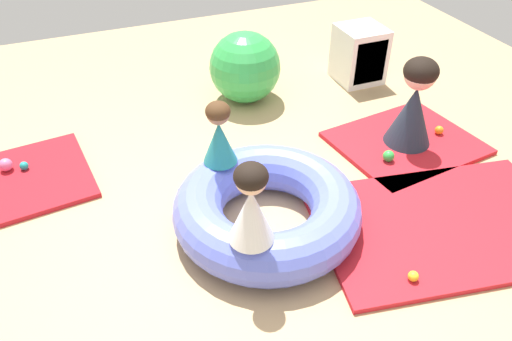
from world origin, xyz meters
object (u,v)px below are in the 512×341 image
(child_in_white, at_px, (251,204))
(storage_cube, at_px, (360,55))
(exercise_ball_large, at_px, (245,67))
(play_ball_yellow, at_px, (413,276))
(adult_seated, at_px, (414,103))
(play_ball_green, at_px, (389,156))
(child_in_teal, at_px, (219,134))
(play_ball_orange, at_px, (439,130))
(inflatable_cushion, at_px, (267,209))
(play_ball_pink, at_px, (6,165))
(play_ball_teal, at_px, (24,166))

(child_in_white, bearing_deg, storage_cube, 81.45)
(exercise_ball_large, bearing_deg, play_ball_yellow, -87.33)
(child_in_white, relative_size, exercise_ball_large, 0.79)
(adult_seated, xyz_separation_m, play_ball_yellow, (-0.87, -1.29, -0.34))
(child_in_white, distance_m, play_ball_green, 1.68)
(child_in_teal, relative_size, play_ball_orange, 6.32)
(play_ball_yellow, xyz_separation_m, play_ball_orange, (1.19, 1.28, 0.00))
(inflatable_cushion, distance_m, play_ball_pink, 2.13)
(adult_seated, distance_m, play_ball_yellow, 1.59)
(child_in_white, bearing_deg, child_in_teal, 120.07)
(inflatable_cushion, distance_m, play_ball_teal, 2.00)
(child_in_white, bearing_deg, exercise_ball_large, 105.65)
(inflatable_cushion, xyz_separation_m, play_ball_teal, (-1.53, 1.28, -0.10))
(play_ball_teal, bearing_deg, exercise_ball_large, 12.97)
(adult_seated, distance_m, play_ball_teal, 3.15)
(adult_seated, relative_size, exercise_ball_large, 1.13)
(storage_cube, bearing_deg, exercise_ball_large, 176.85)
(child_in_teal, distance_m, play_ball_pink, 1.80)
(inflatable_cushion, xyz_separation_m, child_in_teal, (-0.18, 0.42, 0.40))
(child_in_white, xyz_separation_m, play_ball_yellow, (0.89, -0.43, -0.53))
(child_in_white, relative_size, play_ball_pink, 5.19)
(play_ball_orange, bearing_deg, inflatable_cushion, -165.29)
(play_ball_pink, relative_size, play_ball_teal, 1.52)
(exercise_ball_large, bearing_deg, adult_seated, -52.05)
(play_ball_pink, height_order, play_ball_teal, play_ball_pink)
(play_ball_yellow, height_order, exercise_ball_large, exercise_ball_large)
(child_in_teal, relative_size, child_in_white, 0.88)
(inflatable_cushion, bearing_deg, child_in_white, -124.75)
(play_ball_green, height_order, exercise_ball_large, exercise_ball_large)
(child_in_teal, height_order, storage_cube, child_in_teal)
(play_ball_green, bearing_deg, play_ball_teal, 160.34)
(child_in_white, height_order, play_ball_green, child_in_white)
(inflatable_cushion, relative_size, play_ball_yellow, 19.20)
(play_ball_yellow, relative_size, play_ball_green, 0.71)
(child_in_teal, distance_m, storage_cube, 2.32)
(play_ball_yellow, relative_size, play_ball_pink, 0.65)
(inflatable_cushion, xyz_separation_m, play_ball_orange, (1.83, 0.48, -0.09))
(inflatable_cushion, xyz_separation_m, play_ball_yellow, (0.63, -0.80, -0.10))
(inflatable_cushion, relative_size, exercise_ball_large, 1.89)
(play_ball_yellow, xyz_separation_m, storage_cube, (1.11, 2.49, 0.21))
(adult_seated, height_order, play_ball_pink, adult_seated)
(play_ball_pink, bearing_deg, play_ball_orange, -13.55)
(child_in_white, height_order, play_ball_orange, child_in_white)
(play_ball_teal, bearing_deg, play_ball_orange, -13.41)
(child_in_white, relative_size, adult_seated, 0.70)
(play_ball_green, height_order, play_ball_pink, play_ball_pink)
(play_ball_yellow, distance_m, exercise_ball_large, 2.57)
(exercise_ball_large, bearing_deg, child_in_teal, -117.55)
(child_in_teal, bearing_deg, play_ball_green, -22.24)
(play_ball_green, bearing_deg, child_in_teal, 175.32)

